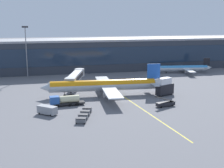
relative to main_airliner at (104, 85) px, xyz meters
The scene contains 15 objects.
ground_plane 10.16m from the main_airliner, 57.39° to the right, with size 700.00×700.00×0.00m, color slate.
apron_lead_in_line 9.67m from the main_airliner, 41.90° to the right, with size 0.30×80.00×0.01m, color yellow.
terminal_building 58.14m from the main_airliner, 71.30° to the left, with size 221.18×20.79×16.36m.
main_airliner is the anchor object (origin of this frame).
jet_bridge 15.18m from the main_airliner, 124.19° to the left, with size 9.83×22.54×6.46m.
fuel_tanker 17.64m from the main_airliner, 146.39° to the right, with size 10.94×3.22×3.25m.
catering_lift 21.46m from the main_airliner, 12.02° to the right, with size 7.24×4.93×6.30m.
belt_loader 23.87m from the main_airliner, 48.37° to the right, with size 7.02×3.05×3.49m.
lavatory_truck 26.83m from the main_airliner, 138.98° to the right, with size 5.88×5.55×2.50m.
baggage_cart_0 29.81m from the main_airliner, 113.75° to the right, with size 3.00×2.31×1.48m.
baggage_cart_1 26.64m from the main_airliner, 114.37° to the right, with size 3.00×2.31×1.48m.
baggage_cart_2 23.48m from the main_airliner, 115.17° to the right, with size 3.00×2.31×1.48m.
baggage_cart_3 20.34m from the main_airliner, 116.21° to the right, with size 3.00×2.31×1.48m.
commuter_jet_far 59.82m from the main_airliner, 36.36° to the left, with size 28.90×23.07×7.36m.
apron_light_mast_0 51.92m from the main_airliner, 122.58° to the left, with size 2.80×0.50×23.37m.
Camera 1 is at (-26.73, -95.25, 27.05)m, focal length 49.21 mm.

